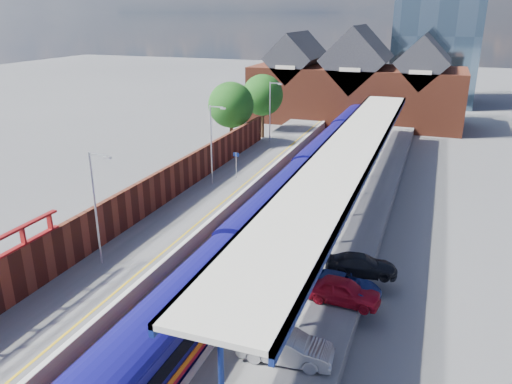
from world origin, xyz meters
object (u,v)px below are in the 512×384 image
at_px(parked_car_red, 343,291).
at_px(parked_car_silver, 286,347).
at_px(lamp_post_d, 271,109).
at_px(lamp_post_b, 97,202).
at_px(lamp_post_c, 212,140).
at_px(platform_sign, 236,161).
at_px(parked_car_dark, 361,265).
at_px(train, 306,174).
at_px(parked_car_blue, 340,286).

distance_m(parked_car_red, parked_car_silver, 5.65).
xyz_separation_m(lamp_post_d, parked_car_silver, (12.97, -36.72, -3.31)).
xyz_separation_m(lamp_post_b, lamp_post_c, (0.00, 16.00, 0.00)).
distance_m(lamp_post_b, parked_car_silver, 14.19).
relative_size(platform_sign, parked_car_dark, 0.61).
bearing_deg(lamp_post_d, parked_car_dark, -61.97).
height_order(train, parked_car_blue, train).
bearing_deg(parked_car_blue, platform_sign, 43.11).
distance_m(lamp_post_d, parked_car_dark, 31.80).
relative_size(lamp_post_b, parked_car_red, 1.76).
bearing_deg(train, lamp_post_c, -164.97).
bearing_deg(platform_sign, parked_car_red, -52.91).
distance_m(platform_sign, parked_car_red, 21.66).
height_order(lamp_post_c, parked_car_blue, lamp_post_c).
distance_m(parked_car_red, parked_car_dark, 3.38).
height_order(platform_sign, parked_car_silver, platform_sign).
height_order(lamp_post_d, parked_car_dark, lamp_post_d).
height_order(train, parked_car_dark, train).
distance_m(lamp_post_c, lamp_post_d, 16.00).
bearing_deg(parked_car_blue, parked_car_silver, 174.24).
bearing_deg(lamp_post_d, platform_sign, -84.44).
relative_size(train, platform_sign, 26.37).
xyz_separation_m(lamp_post_c, platform_sign, (1.36, 2.00, -2.30)).
relative_size(parked_car_silver, parked_car_blue, 0.95).
relative_size(lamp_post_c, parked_car_blue, 1.59).
height_order(train, lamp_post_b, lamp_post_b).
bearing_deg(parked_car_silver, parked_car_dark, -16.59).
height_order(lamp_post_c, parked_car_silver, lamp_post_c).
xyz_separation_m(lamp_post_c, parked_car_blue, (14.18, -14.67, -3.38)).
height_order(train, lamp_post_d, lamp_post_d).
bearing_deg(lamp_post_c, parked_car_dark, -38.71).
bearing_deg(lamp_post_b, parked_car_dark, 15.38).
xyz_separation_m(parked_car_red, parked_car_silver, (-1.44, -5.47, 0.01)).
relative_size(platform_sign, parked_car_blue, 0.57).
distance_m(train, lamp_post_b, 19.95).
xyz_separation_m(parked_car_silver, parked_car_blue, (1.21, 6.05, -0.07)).
relative_size(train, lamp_post_c, 9.42).
bearing_deg(lamp_post_c, lamp_post_b, -90.00).
bearing_deg(parked_car_blue, parked_car_red, -152.80).
relative_size(platform_sign, parked_car_silver, 0.60).
height_order(lamp_post_b, lamp_post_d, same).
xyz_separation_m(lamp_post_b, parked_car_red, (14.41, 0.74, -3.31)).
bearing_deg(parked_car_dark, platform_sign, 34.57).
bearing_deg(lamp_post_c, parked_car_red, -46.64).
height_order(lamp_post_d, parked_car_silver, lamp_post_d).
bearing_deg(parked_car_red, platform_sign, 40.56).
relative_size(platform_sign, parked_car_red, 0.63).
distance_m(parked_car_red, parked_car_blue, 0.63).
bearing_deg(lamp_post_b, parked_car_blue, 5.35).
bearing_deg(lamp_post_d, lamp_post_c, -90.00).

